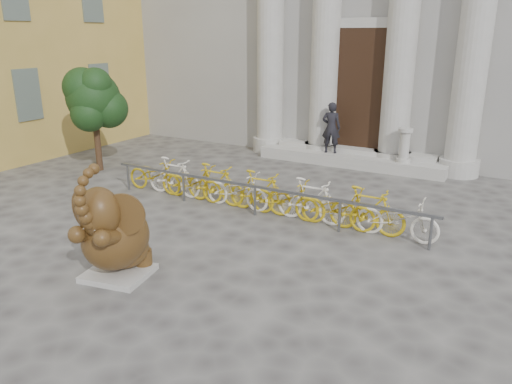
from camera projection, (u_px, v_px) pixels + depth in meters
The scene contains 7 objects.
ground at pixel (160, 288), 8.34m from camera, with size 80.00×80.00×0.00m, color #474442.
entrance_steps at pixel (351, 159), 16.05m from camera, with size 6.00×1.20×0.36m, color #A8A59E.
elephant_statue at pixel (114, 236), 8.47m from camera, with size 1.39×1.64×2.11m.
bike_rack at pixel (260, 192), 11.70m from camera, with size 8.28×0.53×1.00m.
tree at pixel (94, 99), 14.76m from camera, with size 1.79×1.64×3.11m.
pedestrian at pixel (331, 128), 15.88m from camera, with size 0.59×0.39×1.62m, color black.
balustrade_post at pixel (404, 147), 14.79m from camera, with size 0.42×0.42×1.02m.
Camera 1 is at (5.10, -5.66, 4.07)m, focal length 35.00 mm.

